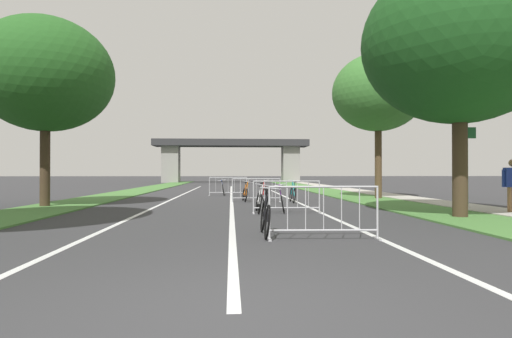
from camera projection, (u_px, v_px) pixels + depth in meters
name	position (u px, v px, depth m)	size (l,w,h in m)	color
ground_plane	(234.00, 314.00, 3.87)	(300.00, 300.00, 0.00)	#333335
grass_verge_left	(136.00, 191.00, 28.90)	(2.56, 62.25, 0.05)	#477A38
grass_verge_right	(324.00, 191.00, 29.68)	(2.56, 62.25, 0.05)	#477A38
sidewalk_path_right	(354.00, 190.00, 29.81)	(1.68, 62.25, 0.08)	#ADA89E
lane_stripe_center	(232.00, 198.00, 21.84)	(0.14, 36.01, 0.01)	silver
lane_stripe_right_lane	(287.00, 197.00, 22.02)	(0.14, 36.01, 0.01)	silver
lane_stripe_left_lane	(175.00, 198.00, 21.67)	(0.14, 36.01, 0.01)	silver
overpass_bridge	(231.00, 152.00, 55.26)	(20.15, 3.91, 5.61)	#2D2D30
tree_left_oak_mid	(45.00, 75.00, 15.88)	(5.05, 5.05, 7.16)	#3D2D1E
tree_right_maple_mid	(459.00, 42.00, 12.04)	(5.51, 5.51, 7.40)	#3D2D1E
tree_right_cypress_far	(378.00, 93.00, 20.77)	(4.52, 4.52, 7.20)	#4C3823
lamppost_with_sign	(466.00, 122.00, 15.17)	(0.56, 0.32, 5.26)	#1E4C23
crowd_barrier_nearest	(324.00, 213.00, 8.18)	(2.19, 0.52, 1.05)	#ADADB2
crowd_barrier_second	(287.00, 197.00, 13.42)	(2.18, 0.47, 1.05)	#ADADB2
crowd_barrier_third	(256.00, 190.00, 18.62)	(2.19, 0.49, 1.05)	#ADADB2
crowd_barrier_fourth	(228.00, 187.00, 23.78)	(2.20, 0.54, 1.05)	#ADADB2
bicycle_teal_0	(293.00, 194.00, 18.35)	(0.45, 1.73, 0.99)	black
bicycle_orange_1	(245.00, 194.00, 18.99)	(0.49, 1.65, 0.95)	black
bicycle_black_2	(265.00, 217.00, 8.70)	(0.43, 1.73, 1.03)	black
bicycle_red_3	(265.00, 193.00, 19.07)	(0.56, 1.63, 0.98)	black
bicycle_white_4	(259.00, 202.00, 13.76)	(0.50, 1.71, 0.97)	black
bicycle_purple_5	(282.00, 201.00, 13.93)	(0.48, 1.63, 0.93)	black
bicycle_blue_6	(223.00, 189.00, 24.12)	(0.46, 1.63, 0.90)	black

